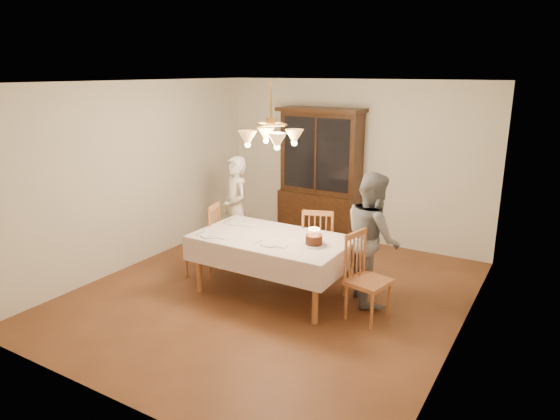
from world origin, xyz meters
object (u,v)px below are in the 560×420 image
Objects in this scene: dining_table at (272,242)px; birthday_cake at (314,240)px; elderly_woman at (236,209)px; china_hutch at (320,177)px; chair_far_side at (318,247)px.

dining_table is 0.60m from birthday_cake.
dining_table is 1.34m from elderly_woman.
birthday_cake is (1.04, -2.26, -0.23)m from china_hutch.
chair_far_side is 1.42m from elderly_woman.
china_hutch is 1.79m from chair_far_side.
elderly_woman is at bearing 178.32° from chair_far_side.
china_hutch reaches higher than dining_table.
elderly_woman is at bearing -113.26° from china_hutch.
elderly_woman is at bearing 155.11° from birthday_cake.
birthday_cake is at bearing -67.90° from chair_far_side.
birthday_cake reaches higher than dining_table.
dining_table is at bearing 179.56° from birthday_cake.
dining_table is at bearing -78.52° from china_hutch.
china_hutch reaches higher than birthday_cake.
elderly_woman reaches higher than dining_table.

